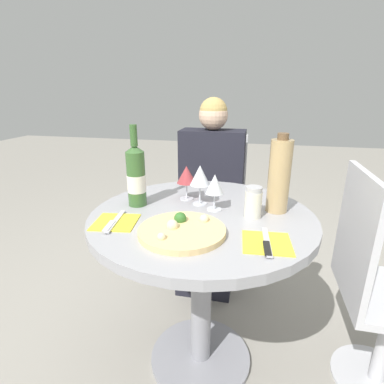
% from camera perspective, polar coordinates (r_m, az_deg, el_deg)
% --- Properties ---
extents(ground_plane, '(12.00, 12.00, 0.00)m').
position_cam_1_polar(ground_plane, '(1.61, 1.61, -29.06)').
color(ground_plane, gray).
rests_on(ground_plane, ground).
extents(dining_table, '(0.87, 0.87, 0.74)m').
position_cam_1_polar(dining_table, '(1.24, 1.86, -11.00)').
color(dining_table, gray).
rests_on(dining_table, ground_plane).
extents(chair_behind_diner, '(0.40, 0.40, 0.92)m').
position_cam_1_polar(chair_behind_diner, '(2.01, 3.99, -3.03)').
color(chair_behind_diner, silver).
rests_on(chair_behind_diner, ground_plane).
extents(seated_diner, '(0.39, 0.40, 1.15)m').
position_cam_1_polar(seated_diner, '(1.85, 3.34, -2.90)').
color(seated_diner, black).
rests_on(seated_diner, ground_plane).
extents(chair_empty_side, '(0.40, 0.40, 0.92)m').
position_cam_1_polar(chair_empty_side, '(1.43, 31.91, -15.88)').
color(chair_empty_side, silver).
rests_on(chair_empty_side, ground_plane).
extents(pizza_large, '(0.29, 0.29, 0.05)m').
position_cam_1_polar(pizza_large, '(1.00, -1.95, -7.26)').
color(pizza_large, '#E5C17F').
rests_on(pizza_large, dining_table).
extents(wine_bottle, '(0.08, 0.08, 0.33)m').
position_cam_1_polar(wine_bottle, '(1.23, -10.60, 2.99)').
color(wine_bottle, '#38602D').
rests_on(wine_bottle, dining_table).
extents(tall_carafe, '(0.08, 0.08, 0.30)m').
position_cam_1_polar(tall_carafe, '(1.19, 16.29, 2.98)').
color(tall_carafe, tan).
rests_on(tall_carafe, dining_table).
extents(sugar_shaker, '(0.06, 0.06, 0.12)m').
position_cam_1_polar(sugar_shaker, '(1.13, 11.57, -1.94)').
color(sugar_shaker, silver).
rests_on(sugar_shaker, dining_table).
extents(wine_glass_back_left, '(0.08, 0.08, 0.15)m').
position_cam_1_polar(wine_glass_back_left, '(1.28, -1.05, 3.24)').
color(wine_glass_back_left, silver).
rests_on(wine_glass_back_left, dining_table).
extents(wine_glass_front_right, '(0.07, 0.07, 0.15)m').
position_cam_1_polar(wine_glass_front_right, '(1.17, 4.35, 1.39)').
color(wine_glass_front_right, silver).
rests_on(wine_glass_front_right, dining_table).
extents(wine_glass_center, '(0.08, 0.08, 0.17)m').
position_cam_1_polar(wine_glass_center, '(1.22, 1.53, 3.09)').
color(wine_glass_center, silver).
rests_on(wine_glass_center, dining_table).
extents(place_setting_left, '(0.17, 0.19, 0.01)m').
position_cam_1_polar(place_setting_left, '(1.12, -14.44, -5.58)').
color(place_setting_left, yellow).
rests_on(place_setting_left, dining_table).
extents(place_setting_right, '(0.16, 0.19, 0.01)m').
position_cam_1_polar(place_setting_right, '(0.97, 14.05, -9.39)').
color(place_setting_right, yellow).
rests_on(place_setting_right, dining_table).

